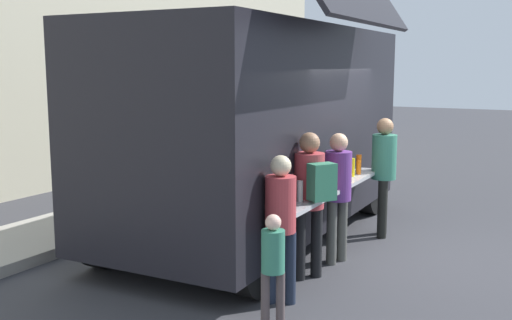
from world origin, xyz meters
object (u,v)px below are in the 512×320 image
(food_truck_main, at_px, (260,125))
(trash_bin, at_px, (254,157))
(customer_front_ordering, at_px, (338,186))
(child_near_queue, at_px, (273,260))
(customer_rear_waiting, at_px, (280,216))
(customer_extra_browsing, at_px, (384,166))
(customer_mid_with_backpack, at_px, (311,191))

(food_truck_main, distance_m, trash_bin, 4.69)
(customer_front_ordering, height_order, child_near_queue, customer_front_ordering)
(customer_rear_waiting, relative_size, customer_extra_browsing, 0.91)
(customer_front_ordering, xyz_separation_m, customer_extra_browsing, (1.51, -0.13, 0.05))
(food_truck_main, bearing_deg, customer_rear_waiting, -148.13)
(food_truck_main, relative_size, customer_rear_waiting, 3.59)
(customer_mid_with_backpack, distance_m, customer_rear_waiting, 0.84)
(customer_front_ordering, xyz_separation_m, customer_rear_waiting, (-1.58, 0.02, -0.05))
(child_near_queue, bearing_deg, trash_bin, -0.63)
(customer_front_ordering, bearing_deg, trash_bin, -34.23)
(food_truck_main, distance_m, child_near_queue, 3.36)
(food_truck_main, xyz_separation_m, customer_extra_browsing, (0.91, -1.60, -0.62))
(customer_mid_with_backpack, bearing_deg, child_near_queue, 133.54)
(food_truck_main, bearing_deg, trash_bin, 28.95)
(customer_rear_waiting, bearing_deg, customer_mid_with_backpack, -20.84)
(trash_bin, distance_m, customer_front_ordering, 5.91)
(customer_mid_with_backpack, relative_size, customer_extra_browsing, 0.99)
(customer_mid_with_backpack, bearing_deg, trash_bin, -20.51)
(customer_rear_waiting, xyz_separation_m, customer_extra_browsing, (3.09, -0.15, 0.10))
(customer_mid_with_backpack, height_order, customer_extra_browsing, customer_extra_browsing)
(customer_front_ordering, distance_m, customer_mid_with_backpack, 0.75)
(trash_bin, height_order, customer_front_ordering, customer_front_ordering)
(customer_extra_browsing, distance_m, child_near_queue, 3.68)
(customer_rear_waiting, relative_size, child_near_queue, 1.43)
(child_near_queue, bearing_deg, customer_rear_waiting, -11.17)
(child_near_queue, bearing_deg, customer_mid_with_backpack, -21.98)
(customer_rear_waiting, distance_m, customer_extra_browsing, 3.10)
(food_truck_main, relative_size, customer_mid_with_backpack, 3.27)
(customer_mid_with_backpack, bearing_deg, food_truck_main, -9.36)
(customer_mid_with_backpack, height_order, customer_rear_waiting, customer_mid_with_backpack)
(food_truck_main, relative_size, customer_extra_browsing, 3.26)
(customer_mid_with_backpack, distance_m, child_near_queue, 1.48)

